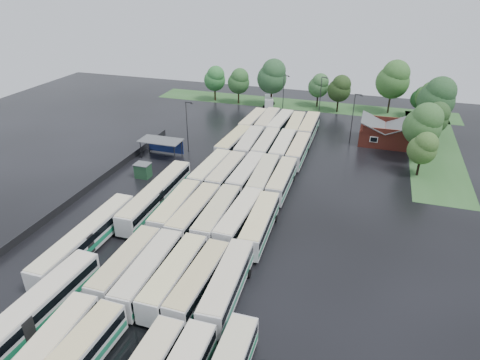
% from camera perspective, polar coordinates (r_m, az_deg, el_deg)
% --- Properties ---
extents(ground, '(160.00, 160.00, 0.00)m').
position_cam_1_polar(ground, '(61.48, -5.24, -6.62)').
color(ground, black).
rests_on(ground, ground).
extents(brick_building, '(10.07, 8.60, 5.39)m').
position_cam_1_polar(brick_building, '(95.26, 18.68, 5.76)').
color(brick_building, maroon).
rests_on(brick_building, ground).
extents(wash_shed, '(8.20, 4.20, 3.58)m').
position_cam_1_polar(wash_shed, '(84.61, -10.39, 4.99)').
color(wash_shed, '#2D2D30').
rests_on(wash_shed, ground).
extents(utility_hut, '(2.70, 2.20, 2.62)m').
position_cam_1_polar(utility_hut, '(77.31, -12.81, 1.27)').
color(utility_hut, '#1A3F25').
rests_on(utility_hut, ground).
extents(grass_strip_north, '(80.00, 10.00, 0.01)m').
position_cam_1_polar(grass_strip_north, '(118.27, 7.98, 9.91)').
color(grass_strip_north, '#2E5B29').
rests_on(grass_strip_north, ground).
extents(grass_strip_east, '(10.00, 50.00, 0.01)m').
position_cam_1_polar(grass_strip_east, '(96.76, 24.41, 3.88)').
color(grass_strip_east, '#2E5B29').
rests_on(grass_strip_east, ground).
extents(west_fence, '(0.10, 50.00, 1.20)m').
position_cam_1_polar(west_fence, '(77.33, -18.29, -0.06)').
color(west_fence, '#2D2D30').
rests_on(west_fence, ground).
extents(bus_r0c0, '(3.38, 13.32, 3.68)m').
position_cam_1_polar(bus_r0c0, '(45.48, -24.38, -20.45)').
color(bus_r0c0, silver).
rests_on(bus_r0c0, ground).
extents(bus_r1c0, '(2.78, 12.74, 3.54)m').
position_cam_1_polar(bus_r1c0, '(53.29, -14.92, -10.89)').
color(bus_r1c0, silver).
rests_on(bus_r1c0, ground).
extents(bus_r1c1, '(3.11, 13.29, 3.68)m').
position_cam_1_polar(bus_r1c1, '(51.61, -12.07, -11.81)').
color(bus_r1c1, silver).
rests_on(bus_r1c1, ground).
extents(bus_r1c2, '(2.80, 13.11, 3.65)m').
position_cam_1_polar(bus_r1c2, '(50.44, -8.73, -12.55)').
color(bus_r1c2, silver).
rests_on(bus_r1c2, ground).
extents(bus_r1c3, '(2.97, 12.73, 3.53)m').
position_cam_1_polar(bus_r1c3, '(49.45, -5.49, -13.35)').
color(bus_r1c3, silver).
rests_on(bus_r1c3, ground).
extents(bus_r1c4, '(3.40, 13.36, 3.69)m').
position_cam_1_polar(bus_r1c4, '(48.79, -1.71, -13.73)').
color(bus_r1c4, silver).
rests_on(bus_r1c4, ground).
extents(bus_r2c0, '(3.10, 13.10, 3.63)m').
position_cam_1_polar(bus_r2c0, '(63.10, -8.55, -3.75)').
color(bus_r2c0, silver).
rests_on(bus_r2c0, ground).
extents(bus_r2c1, '(3.00, 13.32, 3.70)m').
position_cam_1_polar(bus_r2c1, '(61.53, -6.08, -4.40)').
color(bus_r2c1, silver).
rests_on(bus_r2c1, ground).
extents(bus_r2c2, '(3.03, 13.43, 3.73)m').
position_cam_1_polar(bus_r2c2, '(60.70, -3.03, -4.73)').
color(bus_r2c2, silver).
rests_on(bus_r2c2, ground).
extents(bus_r2c3, '(3.21, 13.30, 3.68)m').
position_cam_1_polar(bus_r2c3, '(59.98, -0.11, -5.14)').
color(bus_r2c3, silver).
rests_on(bus_r2c3, ground).
extents(bus_r2c4, '(3.26, 13.32, 3.68)m').
position_cam_1_polar(bus_r2c4, '(58.90, 2.67, -5.82)').
color(bus_r2c4, silver).
rests_on(bus_r2c4, ground).
extents(bus_r3c0, '(3.19, 12.96, 3.58)m').
position_cam_1_polar(bus_r3c0, '(73.83, -3.98, 1.21)').
color(bus_r3c0, silver).
rests_on(bus_r3c0, ground).
extents(bus_r3c1, '(2.97, 12.78, 3.54)m').
position_cam_1_polar(bus_r3c1, '(72.89, -1.81, 0.90)').
color(bus_r3c1, silver).
rests_on(bus_r3c1, ground).
extents(bus_r3c2, '(3.00, 13.26, 3.68)m').
position_cam_1_polar(bus_r3c2, '(72.21, 0.84, 0.71)').
color(bus_r3c2, silver).
rests_on(bus_r3c2, ground).
extents(bus_r3c3, '(3.36, 13.46, 3.72)m').
position_cam_1_polar(bus_r3c3, '(71.13, 3.11, 0.27)').
color(bus_r3c3, silver).
rests_on(bus_r3c3, ground).
extents(bus_r3c4, '(2.90, 12.80, 3.55)m').
position_cam_1_polar(bus_r3c4, '(70.88, 5.58, -0.01)').
color(bus_r3c4, silver).
rests_on(bus_r3c4, ground).
extents(bus_r4c0, '(3.50, 13.40, 3.69)m').
position_cam_1_polar(bus_r4c0, '(85.39, -0.84, 4.96)').
color(bus_r4c0, silver).
rests_on(bus_r4c0, ground).
extents(bus_r4c1, '(3.42, 13.55, 3.74)m').
position_cam_1_polar(bus_r4c1, '(84.54, 1.25, 4.74)').
color(bus_r4c1, silver).
rests_on(bus_r4c1, ground).
extents(bus_r4c2, '(3.10, 13.17, 3.65)m').
position_cam_1_polar(bus_r4c2, '(84.19, 3.47, 4.56)').
color(bus_r4c2, silver).
rests_on(bus_r4c2, ground).
extents(bus_r4c3, '(3.23, 13.48, 3.73)m').
position_cam_1_polar(bus_r4c3, '(83.30, 5.69, 4.26)').
color(bus_r4c3, silver).
rests_on(bus_r4c3, ground).
extents(bus_r4c4, '(2.84, 12.81, 3.56)m').
position_cam_1_polar(bus_r4c4, '(82.70, 7.77, 3.90)').
color(bus_r4c4, silver).
rests_on(bus_r4c4, ground).
extents(bus_r5c0, '(3.20, 12.84, 3.55)m').
position_cam_1_polar(bus_r5c0, '(97.53, 1.75, 7.71)').
color(bus_r5c0, silver).
rests_on(bus_r5c0, ground).
extents(bus_r5c1, '(3.04, 13.40, 3.72)m').
position_cam_1_polar(bus_r5c1, '(97.08, 3.66, 7.64)').
color(bus_r5c1, silver).
rests_on(bus_r5c1, ground).
extents(bus_r5c2, '(3.33, 13.13, 3.63)m').
position_cam_1_polar(bus_r5c2, '(96.40, 5.41, 7.40)').
color(bus_r5c2, silver).
rests_on(bus_r5c2, ground).
extents(bus_r5c3, '(3.22, 12.91, 3.57)m').
position_cam_1_polar(bus_r5c3, '(95.48, 7.36, 7.09)').
color(bus_r5c3, silver).
rests_on(bus_r5c3, ground).
extents(bus_r5c4, '(3.02, 13.41, 3.72)m').
position_cam_1_polar(bus_r5c4, '(95.05, 9.19, 6.93)').
color(bus_r5c4, silver).
rests_on(bus_r5c4, ground).
extents(artic_bus_west_a, '(3.61, 20.03, 3.70)m').
position_cam_1_polar(artic_bus_west_a, '(49.63, -26.66, -16.36)').
color(artic_bus_west_a, silver).
rests_on(artic_bus_west_a, ground).
extents(artic_bus_west_b, '(2.99, 19.67, 3.65)m').
position_cam_1_polar(artic_bus_west_b, '(67.11, -11.07, -1.97)').
color(artic_bus_west_b, silver).
rests_on(artic_bus_west_b, ground).
extents(artic_bus_west_c, '(2.79, 19.27, 3.57)m').
position_cam_1_polar(artic_bus_west_c, '(59.44, -19.79, -7.30)').
color(artic_bus_west_c, silver).
rests_on(artic_bus_west_c, ground).
extents(minibus, '(3.65, 6.26, 2.57)m').
position_cam_1_polar(minibus, '(115.55, 3.86, 10.44)').
color(minibus, white).
rests_on(minibus, ground).
extents(tree_north_0, '(5.83, 5.83, 9.66)m').
position_cam_1_polar(tree_north_0, '(119.60, -3.34, 13.39)').
color(tree_north_0, black).
rests_on(tree_north_0, ground).
extents(tree_north_1, '(5.81, 5.81, 9.61)m').
position_cam_1_polar(tree_north_1, '(116.67, -0.14, 13.08)').
color(tree_north_1, black).
rests_on(tree_north_1, ground).
extents(tree_north_2, '(7.63, 7.63, 12.64)m').
position_cam_1_polar(tree_north_2, '(113.65, 4.35, 13.65)').
color(tree_north_2, black).
rests_on(tree_north_2, ground).
extents(tree_north_3, '(5.37, 5.37, 8.89)m').
position_cam_1_polar(tree_north_3, '(115.90, 10.50, 12.31)').
color(tree_north_3, black).
rests_on(tree_north_3, ground).
extents(tree_north_4, '(5.78, 5.78, 9.57)m').
position_cam_1_polar(tree_north_4, '(112.19, 13.18, 11.82)').
color(tree_north_4, black).
rests_on(tree_north_4, ground).
extents(tree_north_5, '(8.11, 8.11, 13.43)m').
position_cam_1_polar(tree_north_5, '(114.35, 19.81, 12.53)').
color(tree_north_5, black).
rests_on(tree_north_5, ground).
extents(tree_north_6, '(4.72, 4.72, 7.81)m').
position_cam_1_polar(tree_north_6, '(114.30, 23.03, 10.09)').
color(tree_north_6, '#342218').
rests_on(tree_north_6, ground).
extents(tree_east_0, '(5.01, 5.01, 8.29)m').
position_cam_1_polar(tree_east_0, '(80.90, 23.26, 3.96)').
color(tree_east_0, black).
rests_on(tree_east_0, ground).
extents(tree_east_1, '(6.99, 6.99, 11.58)m').
position_cam_1_polar(tree_east_1, '(86.52, 23.31, 6.86)').
color(tree_east_1, black).
rests_on(tree_east_1, ground).
extents(tree_east_2, '(5.63, 5.63, 9.32)m').
position_cam_1_polar(tree_east_2, '(96.53, 24.62, 7.61)').
color(tree_east_2, black).
rests_on(tree_east_2, ground).
extents(tree_east_3, '(7.84, 7.84, 12.99)m').
position_cam_1_polar(tree_east_3, '(102.23, 24.85, 9.93)').
color(tree_east_3, black).
rests_on(tree_east_3, ground).
extents(tree_east_4, '(5.87, 5.87, 9.72)m').
position_cam_1_polar(tree_east_4, '(111.79, 23.92, 10.25)').
color(tree_east_4, '#32231B').
rests_on(tree_east_4, ground).
extents(lamp_post_ne, '(1.64, 0.32, 10.65)m').
position_cam_1_polar(lamp_post_ne, '(91.57, 14.89, 8.34)').
color(lamp_post_ne, '#2D2D30').
rests_on(lamp_post_ne, ground).
extents(lamp_post_nw, '(1.59, 0.31, 10.32)m').
position_cam_1_polar(lamp_post_nw, '(85.21, -7.01, 7.55)').
color(lamp_post_nw, '#2D2D30').
rests_on(lamp_post_nw, ground).
extents(lamp_post_back_w, '(1.50, 0.29, 9.75)m').
position_cam_1_polar(lamp_post_back_w, '(108.60, 5.88, 11.62)').
color(lamp_post_back_w, '#2D2D30').
rests_on(lamp_post_back_w, ground).
extents(lamp_post_back_e, '(1.54, 0.30, 10.02)m').
position_cam_1_polar(lamp_post_back_e, '(107.20, 10.75, 11.19)').
color(lamp_post_back_e, '#2D2D30').
rests_on(lamp_post_back_e, ground).
extents(puddle_0, '(6.06, 6.06, 0.01)m').
position_cam_1_polar(puddle_0, '(47.52, -15.86, -19.72)').
color(puddle_0, black).
rests_on(puddle_0, ground).
extents(puddle_2, '(5.84, 5.84, 0.01)m').
position_cam_1_polar(puddle_2, '(66.97, -8.39, -3.79)').
color(puddle_2, black).
rests_on(puddle_2, ground).
extents(puddle_3, '(4.64, 4.64, 0.01)m').
position_cam_1_polar(puddle_3, '(59.32, -2.54, -7.90)').
color(puddle_3, black).
rests_on(puddle_3, ground).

